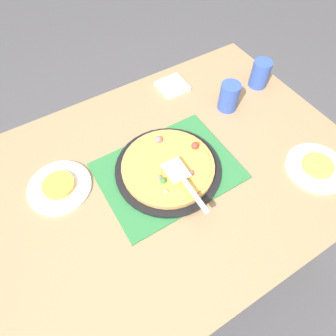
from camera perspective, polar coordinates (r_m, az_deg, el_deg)
ground_plane at (r=1.74m, az=0.00°, el=-14.42°), size 8.00×8.00×0.00m
dining_table at (r=1.16m, az=0.00°, el=-3.60°), size 1.40×1.00×0.75m
placemat at (r=1.07m, az=0.00°, el=-0.52°), size 0.48×0.36×0.01m
pizza_pan at (r=1.06m, az=0.00°, el=-0.21°), size 0.38×0.38×0.01m
pizza at (r=1.04m, az=0.04°, el=0.45°), size 0.33×0.33×0.05m
plate_near_left at (r=1.20m, az=26.76°, el=0.07°), size 0.22×0.22×0.01m
plate_far_right at (r=1.09m, az=-20.20°, el=-3.46°), size 0.22×0.22×0.01m
served_slice_left at (r=1.19m, az=27.00°, el=0.43°), size 0.11×0.11×0.02m
served_slice_right at (r=1.08m, az=-20.39°, el=-3.10°), size 0.11×0.11×0.02m
cup_near at (r=1.41m, az=17.38°, el=17.00°), size 0.08×0.08×0.12m
cup_far at (r=1.26m, az=11.70°, el=13.37°), size 0.08×0.08×0.12m
pizza_server at (r=0.97m, az=2.91°, el=-2.50°), size 0.07×0.23×0.01m
napkin_stack at (r=1.37m, az=0.90°, el=15.59°), size 0.12×0.12×0.02m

